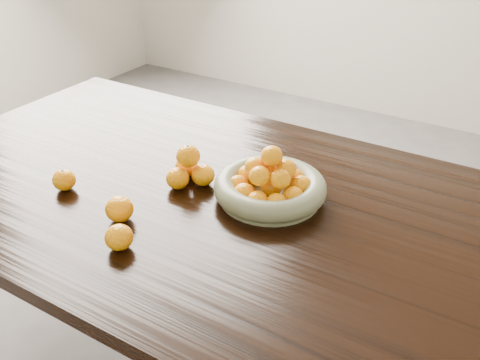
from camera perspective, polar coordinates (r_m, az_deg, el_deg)
The scene contains 6 objects.
dining_table at distance 1.40m, azimuth 0.18°, elevation -5.57°, with size 2.00×1.00×0.75m.
fruit_bowl at distance 1.35m, azimuth 3.25°, elevation -0.61°, with size 0.29×0.29×0.15m.
orange_pyramid at distance 1.42m, azimuth -5.48°, elevation 1.22°, with size 0.13×0.13×0.11m.
loose_orange_0 at distance 1.47m, azimuth -18.25°, elevation 0.01°, with size 0.06×0.06×0.06m, color #FB9F07.
loose_orange_1 at distance 1.30m, azimuth -12.74°, elevation -3.04°, with size 0.07×0.07×0.06m, color #FB9F07.
loose_orange_2 at distance 1.21m, azimuth -12.79°, elevation -5.99°, with size 0.06×0.06×0.06m, color #FB9F07.
Camera 1 is at (0.59, -0.97, 1.48)m, focal length 40.00 mm.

